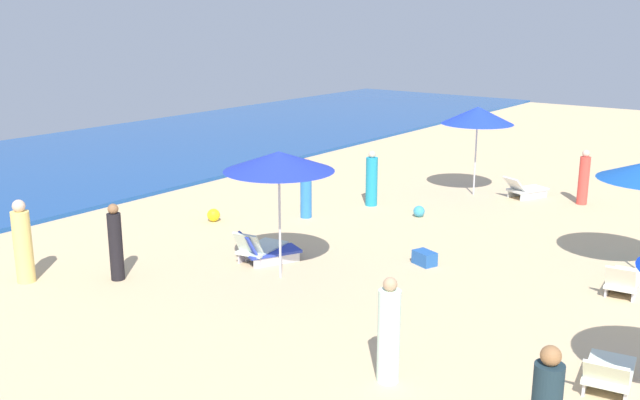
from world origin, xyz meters
TOP-DOWN VIEW (x-y plane):
  - ocean at (0.00, 23.80)m, footprint 60.00×12.41m
  - umbrella_0 at (5.70, 9.92)m, footprint 2.14×2.14m
  - lounge_chair_0_0 at (6.27, 8.53)m, footprint 1.49×1.10m
  - umbrella_1 at (-3.30, 10.01)m, footprint 2.25×2.25m
  - lounge_chair_1_0 at (-2.76, 11.07)m, footprint 1.38×0.81m
  - lounge_chair_1_1 at (-2.74, 10.86)m, footprint 1.43×1.10m
  - lounge_chair_3_0 at (0.21, 4.09)m, footprint 1.53×0.71m
  - lounge_chair_4_0 at (-3.89, 3.23)m, footprint 1.34×0.82m
  - beachgoer_0 at (2.74, 11.71)m, footprint 0.43×0.43m
  - beachgoer_2 at (0.61, 12.42)m, footprint 0.43×0.43m
  - beachgoer_3 at (-6.64, 14.01)m, footprint 0.49×0.49m
  - beachgoer_4 at (-5.64, 5.92)m, footprint 0.35×0.35m
  - beachgoer_5 at (6.55, 6.92)m, footprint 0.34×0.34m
  - beachgoer_6 at (-5.42, 12.62)m, footprint 0.34×0.34m
  - cooler_box_0 at (-0.78, 8.00)m, footprint 0.49×0.58m
  - beach_ball_1 at (2.51, 10.01)m, footprint 0.31×0.31m
  - beach_ball_2 at (-1.18, 14.13)m, footprint 0.34×0.34m

SIDE VIEW (x-z plane):
  - ocean at x=0.00m, z-range 0.00..0.12m
  - cooler_box_0 at x=-0.78m, z-range 0.00..0.30m
  - beach_ball_1 at x=2.51m, z-range 0.00..0.31m
  - beach_ball_2 at x=-1.18m, z-range 0.00..0.34m
  - lounge_chair_3_0 at x=0.21m, z-range -0.11..0.58m
  - lounge_chair_1_1 at x=-2.74m, z-range -0.11..0.61m
  - lounge_chair_4_0 at x=-3.89m, z-range -0.07..0.57m
  - lounge_chair_0_0 at x=6.27m, z-range -0.08..0.60m
  - lounge_chair_1_0 at x=-2.76m, z-range -0.11..0.67m
  - beachgoer_0 at x=2.74m, z-range -0.06..1.54m
  - beachgoer_5 at x=6.55m, z-range -0.04..1.55m
  - beachgoer_4 at x=-5.64m, z-range -0.06..1.59m
  - beachgoer_6 at x=-5.42m, z-range -0.04..1.58m
  - beachgoer_2 at x=0.61m, z-range -0.04..1.60m
  - beachgoer_3 at x=-6.64m, z-range -0.05..1.68m
  - umbrella_0 at x=5.70m, z-range 1.08..3.77m
  - umbrella_1 at x=-3.30m, z-range 1.14..3.81m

